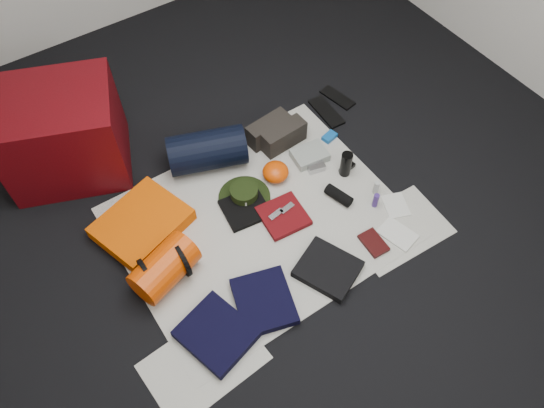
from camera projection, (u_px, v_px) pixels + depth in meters
floor at (260, 223)px, 3.18m from camera, size 4.50×4.50×0.02m
newspaper_mat at (260, 222)px, 3.17m from camera, size 1.60×1.30×0.01m
newspaper_sheet_front_left at (204, 362)px, 2.68m from camera, size 0.61×0.44×0.00m
newspaper_sheet_front_right at (397, 229)px, 3.14m from camera, size 0.60×0.43×0.00m
red_cabinet at (63, 134)px, 3.19m from camera, size 0.85×0.79×0.57m
sleeping_pad at (142, 224)px, 3.10m from camera, size 0.59×0.53×0.09m
stuff_sack at (165, 268)px, 2.86m from camera, size 0.41×0.32×0.21m
sack_strap_left at (148, 277)px, 2.83m from camera, size 0.02×0.22×0.22m
sack_strap_right at (181, 259)px, 2.90m from camera, size 0.02×0.22×0.22m
navy_duffel at (207, 150)px, 3.32m from camera, size 0.54×0.40×0.25m
boonie_brim at (244, 197)px, 3.26m from camera, size 0.43×0.43×0.01m
boonie_crown at (244, 193)px, 3.23m from camera, size 0.17×0.17×0.07m
hiking_boot_left at (268, 130)px, 3.49m from camera, size 0.31×0.14×0.15m
hiking_boot_right at (284, 136)px, 3.45m from camera, size 0.31×0.13×0.15m
flip_flop_left at (326, 112)px, 3.68m from camera, size 0.13×0.31×0.02m
flip_flop_right at (337, 98)px, 3.76m from camera, size 0.14×0.27×0.01m
trousers_navy_a at (217, 334)px, 2.74m from camera, size 0.40×0.43×0.06m
trousers_navy_b at (264, 301)px, 2.84m from camera, size 0.38×0.41×0.05m
trousers_charcoal at (328, 269)px, 2.95m from camera, size 0.38×0.40×0.05m
black_tshirt at (245, 209)px, 3.20m from camera, size 0.29×0.28×0.03m
red_shirt at (283, 216)px, 3.17m from camera, size 0.28×0.28×0.03m
orange_stuff_sack at (276, 172)px, 3.31m from camera, size 0.21×0.21×0.11m
first_aid_pouch at (310, 155)px, 3.42m from camera, size 0.24×0.19×0.05m
water_bottle at (346, 164)px, 3.30m from camera, size 0.09×0.09×0.18m
speaker at (339, 195)px, 3.23m from camera, size 0.11×0.19×0.07m
compact_camera at (316, 167)px, 3.37m from camera, size 0.12×0.09×0.04m
cyan_case at (329, 137)px, 3.53m from camera, size 0.11×0.08×0.03m
toiletry_purple at (376, 200)px, 3.19m from camera, size 0.05×0.05×0.10m
toiletry_clear at (376, 188)px, 3.25m from camera, size 0.04×0.04×0.10m
paperback_book at (374, 243)px, 3.06m from camera, size 0.12×0.18×0.02m
map_booklet at (398, 234)px, 3.11m from camera, size 0.19×0.24×0.01m
map_printout at (396, 205)px, 3.23m from camera, size 0.19×0.21×0.01m
sunglasses at (347, 168)px, 3.38m from camera, size 0.12×0.06×0.03m
key_cluster at (215, 365)px, 2.66m from camera, size 0.08×0.08×0.01m
tape_roll at (245, 201)px, 3.20m from camera, size 0.05×0.05×0.04m
energy_bar_a at (276, 214)px, 3.14m from camera, size 0.10×0.05×0.01m
energy_bar_b at (287, 208)px, 3.17m from camera, size 0.10×0.05×0.01m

